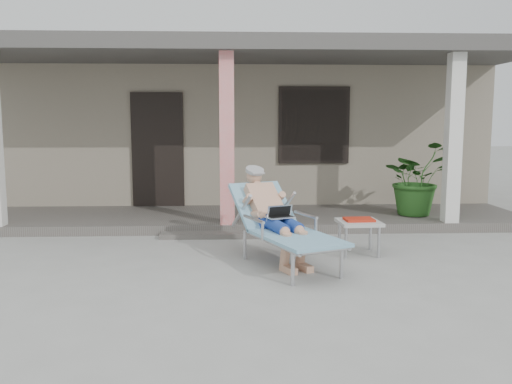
{
  "coord_description": "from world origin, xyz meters",
  "views": [
    {
      "loc": [
        0.08,
        -6.12,
        1.74
      ],
      "look_at": [
        0.37,
        0.6,
        0.85
      ],
      "focal_mm": 38.0,
      "sensor_mm": 36.0,
      "label": 1
    }
  ],
  "objects": [
    {
      "name": "porch_step",
      "position": [
        0.0,
        1.85,
        0.04
      ],
      "size": [
        2.0,
        0.3,
        0.07
      ],
      "primitive_type": "cube",
      "color": "#605B56",
      "rests_on": "ground"
    },
    {
      "name": "ground",
      "position": [
        0.0,
        0.0,
        0.0
      ],
      "size": [
        60.0,
        60.0,
        0.0
      ],
      "primitive_type": "plane",
      "color": "#9E9E99",
      "rests_on": "ground"
    },
    {
      "name": "house",
      "position": [
        0.0,
        6.5,
        1.67
      ],
      "size": [
        10.4,
        5.4,
        3.3
      ],
      "color": "gray",
      "rests_on": "ground"
    },
    {
      "name": "porch_deck",
      "position": [
        0.0,
        3.0,
        0.07
      ],
      "size": [
        10.0,
        2.0,
        0.15
      ],
      "primitive_type": "cube",
      "color": "#605B56",
      "rests_on": "ground"
    },
    {
      "name": "potted_palm",
      "position": [
        3.18,
        2.84,
        0.77
      ],
      "size": [
        1.42,
        1.35,
        1.24
      ],
      "primitive_type": "imported",
      "rotation": [
        0.0,
        0.0,
        0.43
      ],
      "color": "#26591E",
      "rests_on": "porch_deck"
    },
    {
      "name": "porch_overhang",
      "position": [
        0.0,
        2.95,
        2.79
      ],
      "size": [
        10.0,
        2.3,
        2.85
      ],
      "color": "silver",
      "rests_on": "porch_deck"
    },
    {
      "name": "side_table",
      "position": [
        1.73,
        0.76,
        0.4
      ],
      "size": [
        0.56,
        0.56,
        0.48
      ],
      "rotation": [
        0.0,
        0.0,
        0.06
      ],
      "color": "#B2B3AE",
      "rests_on": "ground"
    },
    {
      "name": "lounger",
      "position": [
        0.64,
        0.39,
        0.76
      ],
      "size": [
        1.37,
        1.96,
        1.24
      ],
      "rotation": [
        0.0,
        0.0,
        0.4
      ],
      "color": "#B7B7BC",
      "rests_on": "ground"
    }
  ]
}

